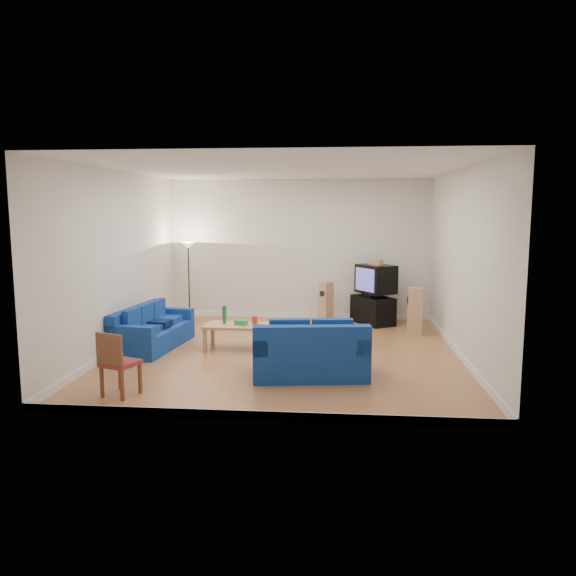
# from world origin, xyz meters

# --- Properties ---
(room) EXTENTS (6.01, 6.51, 3.21)m
(room) POSITION_xyz_m (0.00, 0.00, 1.54)
(room) COLOR brown
(room) RESTS_ON ground
(sofa_three_seat) EXTENTS (1.06, 2.03, 0.75)m
(sofa_three_seat) POSITION_xyz_m (-2.50, 0.15, 0.28)
(sofa_three_seat) COLOR navy
(sofa_three_seat) RESTS_ON ground
(sofa_loveseat) EXTENTS (1.82, 1.16, 0.86)m
(sofa_loveseat) POSITION_xyz_m (0.50, -1.42, 0.32)
(sofa_loveseat) COLOR navy
(sofa_loveseat) RESTS_ON ground
(coffee_table) EXTENTS (1.29, 0.68, 0.46)m
(coffee_table) POSITION_xyz_m (-0.85, 0.15, 0.40)
(coffee_table) COLOR tan
(coffee_table) RESTS_ON ground
(bottle) EXTENTS (0.10, 0.10, 0.32)m
(bottle) POSITION_xyz_m (-1.15, 0.24, 0.62)
(bottle) COLOR #197233
(bottle) RESTS_ON coffee_table
(tissue_box) EXTENTS (0.25, 0.18, 0.09)m
(tissue_box) POSITION_xyz_m (-0.82, 0.12, 0.50)
(tissue_box) COLOR green
(tissue_box) RESTS_ON coffee_table
(red_canister) EXTENTS (0.13, 0.13, 0.14)m
(red_canister) POSITION_xyz_m (-0.59, 0.22, 0.53)
(red_canister) COLOR red
(red_canister) RESTS_ON coffee_table
(remote) EXTENTS (0.16, 0.08, 0.02)m
(remote) POSITION_xyz_m (-0.47, 0.09, 0.47)
(remote) COLOR black
(remote) RESTS_ON coffee_table
(tv_stand) EXTENTS (0.99, 1.14, 0.61)m
(tv_stand) POSITION_xyz_m (1.68, 2.70, 0.30)
(tv_stand) COLOR black
(tv_stand) RESTS_ON ground
(av_receiver) EXTENTS (0.47, 0.49, 0.09)m
(av_receiver) POSITION_xyz_m (1.65, 2.70, 0.65)
(av_receiver) COLOR black
(av_receiver) RESTS_ON tv_stand
(television) EXTENTS (0.93, 0.99, 0.62)m
(television) POSITION_xyz_m (1.73, 2.67, 1.01)
(television) COLOR black
(television) RESTS_ON av_receiver
(centre_speaker) EXTENTS (0.33, 0.37, 0.12)m
(centre_speaker) POSITION_xyz_m (1.72, 2.65, 1.38)
(centre_speaker) COLOR tan
(centre_speaker) RESTS_ON television
(speaker_left) EXTENTS (0.33, 0.34, 0.92)m
(speaker_left) POSITION_xyz_m (0.64, 2.70, 0.46)
(speaker_left) COLOR tan
(speaker_left) RESTS_ON ground
(speaker_right) EXTENTS (0.30, 0.23, 0.96)m
(speaker_right) POSITION_xyz_m (2.45, 1.64, 0.48)
(speaker_right) COLOR tan
(speaker_right) RESTS_ON ground
(floor_lamp) EXTENTS (0.30, 0.30, 1.78)m
(floor_lamp) POSITION_xyz_m (-2.45, 2.65, 1.47)
(floor_lamp) COLOR black
(floor_lamp) RESTS_ON ground
(dining_chair) EXTENTS (0.55, 0.55, 0.90)m
(dining_chair) POSITION_xyz_m (-2.04, -2.56, 0.50)
(dining_chair) COLOR brown
(dining_chair) RESTS_ON ground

